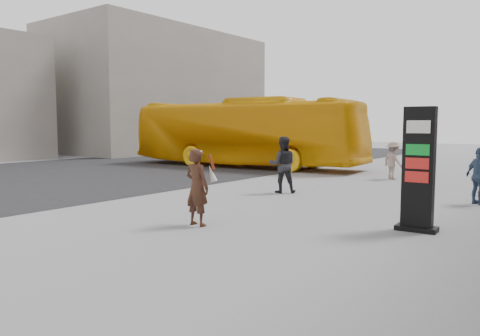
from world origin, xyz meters
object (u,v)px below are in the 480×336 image
Objects in this scene: woman at (197,186)px; bus at (245,133)px; pedestrian_a at (283,165)px; pedestrian_c at (480,176)px; pedestrian_b at (393,160)px; info_pylon at (419,169)px.

bus is (-7.99, 12.50, 0.92)m from woman.
woman is at bearing 67.78° from pedestrian_a.
pedestrian_a is at bearing 50.85° from pedestrian_c.
woman is at bearing -151.66° from bus.
pedestrian_b is at bearing -89.87° from woman.
pedestrian_a is 5.87m from pedestrian_c.
pedestrian_c is at bearing -118.51° from bus.
bus reaches higher than info_pylon.
bus is 9.80m from pedestrian_a.
pedestrian_a is (6.80, -7.01, -0.88)m from bus.
woman is at bearing 119.36° from pedestrian_b.
info_pylon reaches higher than pedestrian_c.
pedestrian_b is at bearing 108.77° from info_pylon.
bus is at bearing 24.74° from pedestrian_b.
woman reaches higher than pedestrian_b.
woman is 1.06× the size of pedestrian_c.
woman is 11.51m from pedestrian_b.
pedestrian_a is (-5.30, 3.05, -0.39)m from info_pylon.
pedestrian_b is at bearing -139.57° from pedestrian_a.
bus is at bearing 136.93° from info_pylon.
bus reaches higher than woman.
pedestrian_c is (4.51, 6.86, -0.07)m from woman.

